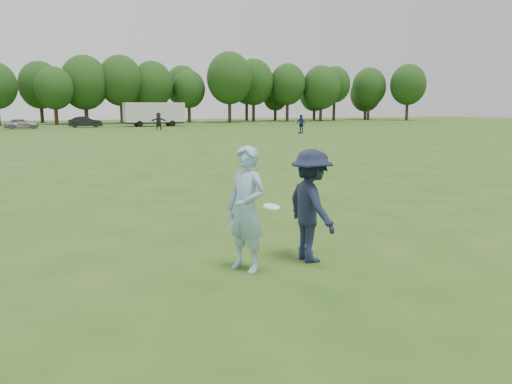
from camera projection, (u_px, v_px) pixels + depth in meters
ground at (290, 258)px, 8.84m from camera, size 200.00×200.00×0.00m
thrower at (246, 209)px, 8.07m from camera, size 0.78×0.89×2.04m
defender at (311, 206)px, 8.58m from camera, size 0.74×1.27×1.95m
player_far_b at (301, 124)px, 49.87m from camera, size 0.83×1.20×1.89m
player_far_d at (159, 121)px, 57.59m from camera, size 1.89×0.71×2.00m
car_e at (21, 124)px, 59.70m from camera, size 3.82×1.56×1.30m
car_f at (85, 122)px, 64.38m from camera, size 4.35×1.72×1.41m
field_cone at (238, 130)px, 54.48m from camera, size 0.28×0.28×0.30m
disc_in_play at (272, 207)px, 7.87m from camera, size 0.28×0.28×0.09m
cargo_trailer at (154, 113)px, 67.81m from camera, size 9.00×2.75×3.20m
treeline at (83, 83)px, 78.49m from camera, size 130.35×18.39×11.74m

